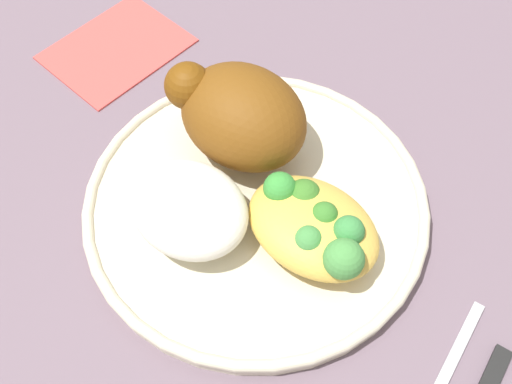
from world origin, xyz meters
TOP-DOWN VIEW (x-y plane):
  - ground_plane at (0.00, 0.00)m, footprint 2.00×2.00m
  - plate at (0.00, 0.00)m, footprint 0.27×0.27m
  - roasted_chicken at (0.05, -0.03)m, footprint 0.12×0.09m
  - rice_pile at (0.02, 0.05)m, footprint 0.09×0.08m
  - mac_cheese_with_broccoli at (-0.06, -0.00)m, footprint 0.10×0.08m
  - napkin at (0.22, -0.06)m, footprint 0.11×0.13m

SIDE VIEW (x-z plane):
  - ground_plane at x=0.00m, z-range 0.00..0.00m
  - napkin at x=0.22m, z-range 0.00..0.00m
  - plate at x=0.00m, z-range 0.00..0.02m
  - mac_cheese_with_broccoli at x=-0.06m, z-range 0.01..0.06m
  - rice_pile at x=0.02m, z-range 0.02..0.06m
  - roasted_chicken at x=0.05m, z-range 0.02..0.09m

